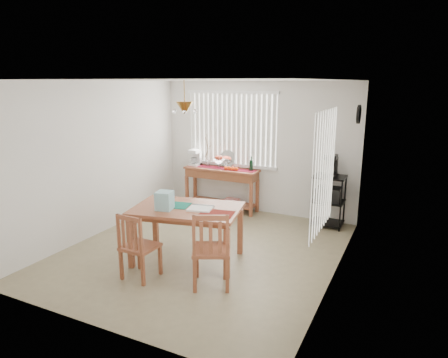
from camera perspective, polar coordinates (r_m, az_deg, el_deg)
The scene contains 10 objects.
ground at distance 6.36m, azimuth -3.03°, elevation -10.25°, with size 4.00×4.50×0.01m, color gray.
room_shell at distance 5.89m, azimuth -3.14°, elevation 5.05°, with size 4.20×4.70×2.70m.
sideboard at distance 8.14m, azimuth -0.31°, elevation 0.04°, with size 1.55×0.44×0.87m.
sideboard_items at distance 8.18m, azimuth -1.81°, elevation 2.63°, with size 1.47×0.37×0.67m.
wire_cart at distance 7.46m, azimuth 14.72°, elevation -2.37°, with size 0.56×0.44×0.94m.
cart_items at distance 7.34m, azimuth 15.00°, elevation 1.82°, with size 0.22×0.27×0.39m.
dining_table at distance 5.81m, azimuth -5.30°, elevation -4.94°, with size 1.69×1.27×0.82m.
table_items at distance 5.68m, azimuth -7.20°, elevation -3.38°, with size 1.25×0.56×0.26m.
chair_left at distance 5.48m, azimuth -12.18°, elevation -9.43°, with size 0.44×0.44×0.92m.
chair_right at distance 5.13m, azimuth -1.83°, elevation -10.12°, with size 0.63×0.63×1.03m.
Camera 1 is at (2.84, -5.07, 2.58)m, focal length 32.00 mm.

